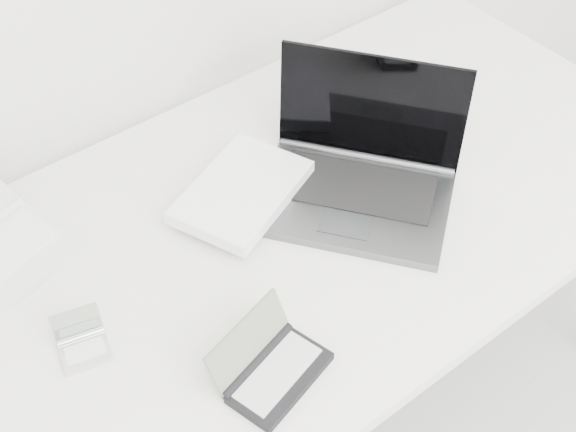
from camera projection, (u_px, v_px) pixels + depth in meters
desk at (287, 236)px, 1.50m from camera, size 1.60×0.80×0.73m
laptop_large at (321, 180)px, 1.48m from camera, size 0.53×0.47×0.24m
pda_silver at (83, 344)px, 1.26m from camera, size 0.09×0.09×0.06m
palmtop_charcoal at (271, 368)px, 1.22m from camera, size 0.19×0.16×0.09m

